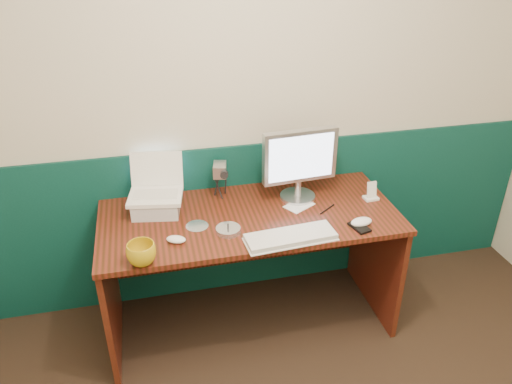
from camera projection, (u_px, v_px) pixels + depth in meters
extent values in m
cube|color=beige|center=(265.00, 101.00, 2.79)|extent=(3.50, 0.04, 2.50)
cube|color=#073330|center=(265.00, 217.00, 3.14)|extent=(3.48, 0.02, 1.00)
cube|color=#331809|center=(250.00, 270.00, 2.86)|extent=(1.60, 0.70, 0.75)
cube|color=silver|center=(157.00, 205.00, 2.69)|extent=(0.28, 0.24, 0.08)
cube|color=silver|center=(290.00, 238.00, 2.47)|extent=(0.46, 0.18, 0.03)
ellipsoid|color=white|center=(361.00, 222.00, 2.58)|extent=(0.13, 0.09, 0.04)
ellipsoid|color=white|center=(176.00, 239.00, 2.45)|extent=(0.11, 0.09, 0.03)
imported|color=gold|center=(141.00, 254.00, 2.28)|extent=(0.15, 0.15, 0.11)
cylinder|color=silver|center=(228.00, 230.00, 2.53)|extent=(0.13, 0.13, 0.03)
cylinder|color=#B1B9C1|center=(197.00, 226.00, 2.58)|extent=(0.12, 0.12, 0.00)
cylinder|color=black|center=(327.00, 209.00, 2.73)|extent=(0.11, 0.08, 0.01)
cube|color=white|center=(299.00, 205.00, 2.77)|extent=(0.19, 0.17, 0.00)
cube|color=white|center=(371.00, 198.00, 2.83)|extent=(0.08, 0.07, 0.01)
cube|color=white|center=(372.00, 190.00, 2.80)|extent=(0.06, 0.03, 0.09)
cube|color=black|center=(359.00, 227.00, 2.56)|extent=(0.10, 0.13, 0.01)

